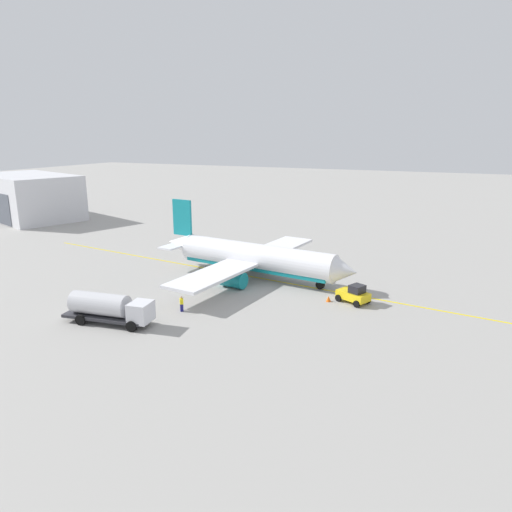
{
  "coord_description": "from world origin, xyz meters",
  "views": [
    {
      "loc": [
        24.92,
        -54.85,
        18.8
      ],
      "look_at": [
        0.0,
        0.0,
        3.0
      ],
      "focal_mm": 32.72,
      "sensor_mm": 36.0,
      "label": 1
    }
  ],
  "objects_px": {
    "pushback_tug": "(354,294)",
    "refueling_worker": "(182,304)",
    "fuel_tanker": "(109,308)",
    "airplane": "(253,258)",
    "safety_cone_nose": "(329,299)"
  },
  "relations": [
    {
      "from": "fuel_tanker",
      "to": "pushback_tug",
      "type": "height_order",
      "value": "fuel_tanker"
    },
    {
      "from": "fuel_tanker",
      "to": "pushback_tug",
      "type": "relative_size",
      "value": 2.38
    },
    {
      "from": "pushback_tug",
      "to": "safety_cone_nose",
      "type": "relative_size",
      "value": 6.37
    },
    {
      "from": "safety_cone_nose",
      "to": "fuel_tanker",
      "type": "bearing_deg",
      "value": -140.2
    },
    {
      "from": "refueling_worker",
      "to": "pushback_tug",
      "type": "bearing_deg",
      "value": 32.25
    },
    {
      "from": "airplane",
      "to": "refueling_worker",
      "type": "distance_m",
      "value": 14.9
    },
    {
      "from": "refueling_worker",
      "to": "fuel_tanker",
      "type": "bearing_deg",
      "value": -129.05
    },
    {
      "from": "fuel_tanker",
      "to": "refueling_worker",
      "type": "distance_m",
      "value": 7.68
    },
    {
      "from": "pushback_tug",
      "to": "refueling_worker",
      "type": "xyz_separation_m",
      "value": [
        -16.55,
        -10.44,
        -0.19
      ]
    },
    {
      "from": "airplane",
      "to": "fuel_tanker",
      "type": "distance_m",
      "value": 21.66
    },
    {
      "from": "airplane",
      "to": "safety_cone_nose",
      "type": "relative_size",
      "value": 47.23
    },
    {
      "from": "pushback_tug",
      "to": "safety_cone_nose",
      "type": "distance_m",
      "value": 2.94
    },
    {
      "from": "refueling_worker",
      "to": "safety_cone_nose",
      "type": "xyz_separation_m",
      "value": [
        13.81,
        9.59,
        -0.5
      ]
    },
    {
      "from": "pushback_tug",
      "to": "refueling_worker",
      "type": "bearing_deg",
      "value": -147.75
    },
    {
      "from": "refueling_worker",
      "to": "airplane",
      "type": "bearing_deg",
      "value": 82.96
    }
  ]
}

